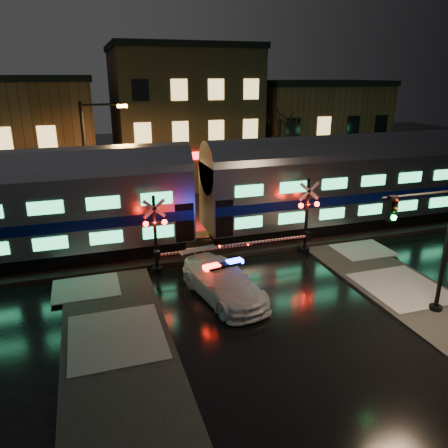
{
  "coord_description": "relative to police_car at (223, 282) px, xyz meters",
  "views": [
    {
      "loc": [
        -7.01,
        -17.78,
        9.51
      ],
      "look_at": [
        -0.43,
        2.5,
        2.2
      ],
      "focal_mm": 35.0,
      "sensor_mm": 36.0,
      "label": 1
    }
  ],
  "objects": [
    {
      "name": "crossing_signal_left",
      "position": [
        -2.03,
        3.42,
        0.88
      ],
      "size": [
        5.7,
        0.65,
        4.03
      ],
      "color": "black",
      "rests_on": "ground"
    },
    {
      "name": "train",
      "position": [
        0.44,
        6.11,
        2.6
      ],
      "size": [
        51.0,
        3.12,
        5.92
      ],
      "color": "black",
      "rests_on": "ballast"
    },
    {
      "name": "ballast",
      "position": [
        1.63,
        6.11,
        -0.66
      ],
      "size": [
        90.0,
        4.2,
        0.24
      ],
      "primitive_type": "cube",
      "color": "black",
      "rests_on": "ground"
    },
    {
      "name": "police_car",
      "position": [
        0.0,
        0.0,
        0.0
      ],
      "size": [
        3.16,
        5.67,
        1.73
      ],
      "rotation": [
        0.0,
        0.0,
        0.19
      ],
      "color": "white",
      "rests_on": "ground"
    },
    {
      "name": "streetlight",
      "position": [
        -4.98,
        10.11,
        3.88
      ],
      "size": [
        2.71,
        0.28,
        8.09
      ],
      "color": "black",
      "rests_on": "ground"
    },
    {
      "name": "sidewalk_left",
      "position": [
        -4.87,
        -4.89,
        -0.72
      ],
      "size": [
        4.0,
        20.0,
        0.12
      ],
      "primitive_type": "cube",
      "color": "#2D2D2D",
      "rests_on": "ground"
    },
    {
      "name": "traffic_light",
      "position": [
        7.26,
        -3.99,
        2.22
      ],
      "size": [
        3.65,
        0.68,
        5.65
      ],
      "rotation": [
        0.0,
        0.0,
        0.05
      ],
      "color": "black",
      "rests_on": "ground"
    },
    {
      "name": "ground",
      "position": [
        1.63,
        1.11,
        -0.78
      ],
      "size": [
        120.0,
        120.0,
        0.0
      ],
      "primitive_type": "plane",
      "color": "black",
      "rests_on": "ground"
    },
    {
      "name": "building_right",
      "position": [
        16.63,
        23.11,
        3.47
      ],
      "size": [
        12.0,
        10.0,
        8.5
      ],
      "primitive_type": "cube",
      "color": "brown",
      "rests_on": "ground"
    },
    {
      "name": "crossing_signal_right",
      "position": [
        5.56,
        3.42,
        0.99
      ],
      "size": [
        6.03,
        0.67,
        4.27
      ],
      "color": "black",
      "rests_on": "ground"
    },
    {
      "name": "building_mid",
      "position": [
        3.63,
        23.61,
        4.97
      ],
      "size": [
        12.0,
        11.0,
        11.5
      ],
      "primitive_type": "cube",
      "color": "brown",
      "rests_on": "ground"
    },
    {
      "name": "building_left",
      "position": [
        -11.37,
        23.11,
        3.72
      ],
      "size": [
        14.0,
        10.0,
        9.0
      ],
      "primitive_type": "cube",
      "color": "brown",
      "rests_on": "ground"
    }
  ]
}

